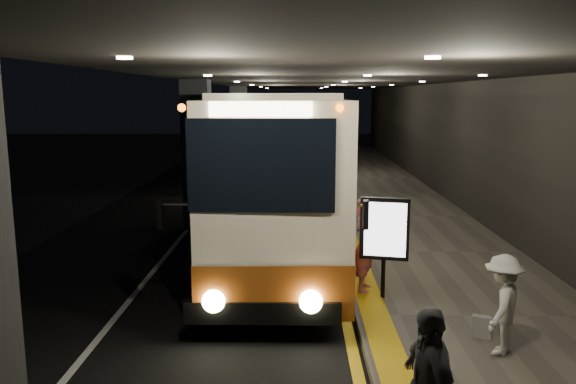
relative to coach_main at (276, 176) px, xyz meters
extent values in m
plane|color=black|center=(-0.93, -1.98, -1.86)|extent=(90.00, 90.00, 0.00)
cube|color=silver|center=(-2.73, 3.02, -1.86)|extent=(0.12, 50.00, 0.01)
cube|color=gold|center=(1.42, 3.02, -1.86)|extent=(0.18, 50.00, 0.01)
cube|color=#514C44|center=(3.82, 3.02, -1.79)|extent=(4.50, 50.00, 0.15)
cube|color=gold|center=(1.92, 3.02, -1.70)|extent=(0.50, 50.00, 0.01)
cube|color=black|center=(6.07, 3.02, 1.14)|extent=(0.10, 50.00, 6.00)
cube|color=black|center=(-2.43, 2.02, 0.34)|extent=(0.80, 0.80, 4.40)
cube|color=black|center=(-2.43, 14.02, 0.34)|extent=(0.80, 0.80, 4.40)
cube|color=black|center=(1.57, 3.02, 2.74)|extent=(9.00, 50.00, 0.40)
cube|color=beige|center=(0.00, 0.02, 0.28)|extent=(2.91, 12.31, 3.47)
cube|color=brown|center=(0.00, 0.02, -0.99)|extent=(2.93, 12.33, 0.92)
cube|color=black|center=(0.00, -6.13, 1.05)|extent=(2.25, 0.13, 1.43)
cube|color=black|center=(0.00, -6.05, -1.30)|extent=(2.51, 0.32, 0.36)
cylinder|color=black|center=(-1.16, -3.85, -1.35)|extent=(0.29, 1.02, 1.02)
cylinder|color=black|center=(1.16, -3.85, -1.35)|extent=(0.29, 1.02, 1.02)
cylinder|color=black|center=(-1.16, 4.10, -1.35)|extent=(0.29, 1.02, 1.02)
cylinder|color=black|center=(1.16, 4.10, -1.35)|extent=(0.29, 1.02, 1.02)
sphere|color=#FFEAA5|center=(-0.77, -6.14, -1.10)|extent=(0.37, 0.37, 0.37)
sphere|color=#FFEAA5|center=(0.77, -6.14, -1.10)|extent=(0.37, 0.37, 0.37)
cube|color=#FFF2BF|center=(0.00, -6.14, 1.89)|extent=(1.53, 0.09, 0.22)
cube|color=beige|center=(-0.03, 17.16, 0.13)|extent=(3.02, 11.46, 3.21)
cube|color=brown|center=(-0.03, 17.16, -1.06)|extent=(3.04, 11.48, 0.85)
cube|color=black|center=(-0.03, 11.46, 0.83)|extent=(2.08, 0.18, 1.32)
cube|color=black|center=(-0.03, 11.54, -1.34)|extent=(2.33, 0.38, 0.33)
cylinder|color=black|center=(-1.09, 13.57, -1.39)|extent=(0.26, 0.95, 0.95)
cylinder|color=black|center=(1.03, 13.57, -1.39)|extent=(0.26, 0.95, 0.95)
cylinder|color=black|center=(-1.09, 20.94, -1.39)|extent=(0.26, 0.95, 0.95)
cylinder|color=black|center=(1.03, 20.94, -1.39)|extent=(0.26, 0.95, 0.95)
cube|color=beige|center=(0.05, 31.17, 0.18)|extent=(2.60, 11.69, 3.30)
cube|color=brown|center=(0.05, 31.17, -1.03)|extent=(2.62, 11.71, 0.87)
cube|color=black|center=(0.05, 25.31, 0.91)|extent=(2.14, 0.09, 1.36)
cube|color=black|center=(0.05, 25.39, -1.33)|extent=(2.38, 0.28, 0.34)
cylinder|color=black|center=(-1.04, 27.48, -1.37)|extent=(0.27, 0.97, 0.97)
cylinder|color=black|center=(1.15, 27.48, -1.37)|extent=(0.27, 0.97, 0.97)
cylinder|color=black|center=(-1.04, 35.06, -1.37)|extent=(0.27, 0.97, 0.97)
cylinder|color=black|center=(1.15, 35.06, -1.37)|extent=(0.27, 0.97, 0.97)
imported|color=#D6636E|center=(1.87, -3.87, -0.79)|extent=(0.56, 0.74, 1.84)
imported|color=#B9B8B3|center=(3.59, -6.57, -0.95)|extent=(0.91, 1.07, 1.51)
cube|color=black|center=(3.49, -6.05, -1.53)|extent=(0.32, 0.22, 0.36)
cube|color=beige|center=(2.41, -7.34, -1.55)|extent=(0.27, 0.17, 0.32)
cylinder|color=black|center=(2.18, -4.27, -1.33)|extent=(0.08, 0.08, 0.75)
cube|color=black|center=(2.18, -4.27, -0.37)|extent=(0.91, 0.28, 1.18)
cube|color=white|center=(2.18, -4.33, -0.37)|extent=(0.76, 0.17, 1.02)
cylinder|color=black|center=(1.82, -3.66, -1.12)|extent=(0.05, 0.05, 1.17)
camera|label=1|loc=(0.55, -14.51, 2.10)|focal=35.00mm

